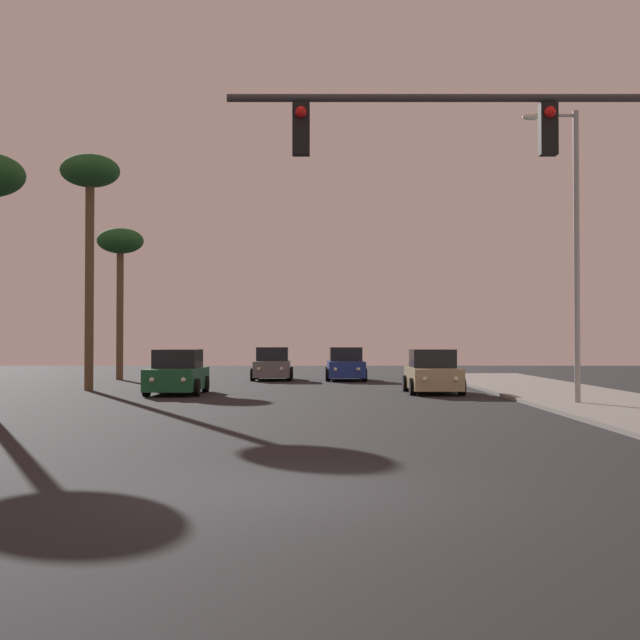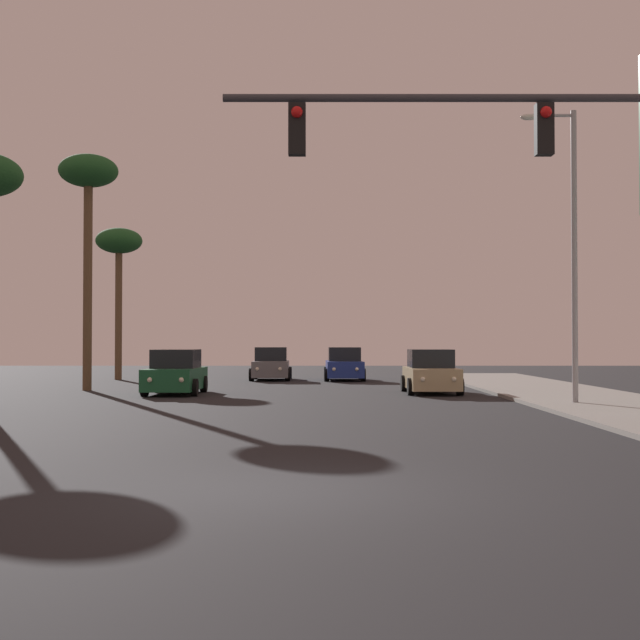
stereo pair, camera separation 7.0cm
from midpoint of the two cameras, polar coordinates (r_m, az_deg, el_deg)
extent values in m
plane|color=black|center=(12.17, -2.92, -10.81)|extent=(120.00, 120.00, 0.00)
cube|color=slate|center=(45.76, -3.34, -3.13)|extent=(1.89, 4.24, 0.80)
cube|color=black|center=(45.89, -3.33, -2.19)|extent=(1.64, 2.03, 0.70)
cylinder|color=black|center=(44.52, -4.59, -3.51)|extent=(0.24, 0.64, 0.64)
cylinder|color=black|center=(44.42, -2.27, -3.52)|extent=(0.24, 0.64, 0.64)
cylinder|color=black|center=(47.12, -4.35, -3.39)|extent=(0.24, 0.64, 0.64)
cylinder|color=black|center=(47.02, -2.16, -3.40)|extent=(0.24, 0.64, 0.64)
sphere|color=#F2EACC|center=(43.67, -4.22, -3.15)|extent=(0.18, 0.18, 0.18)
sphere|color=#F2EACC|center=(43.61, -2.76, -3.15)|extent=(0.18, 0.18, 0.18)
cube|color=navy|center=(45.31, 1.38, -3.15)|extent=(1.88, 4.23, 0.80)
cube|color=black|center=(45.44, 1.37, -2.20)|extent=(1.64, 2.03, 0.70)
cylinder|color=black|center=(44.00, 0.25, -3.54)|extent=(0.24, 0.64, 0.64)
cylinder|color=black|center=(44.05, 2.60, -3.54)|extent=(0.24, 0.64, 0.64)
cylinder|color=black|center=(46.60, 0.22, -3.42)|extent=(0.24, 0.64, 0.64)
cylinder|color=black|center=(46.65, 2.44, -3.41)|extent=(0.24, 0.64, 0.64)
sphere|color=#F2EACC|center=(43.17, 0.71, -3.17)|extent=(0.18, 0.18, 0.18)
sphere|color=#F2EACC|center=(43.21, 2.20, -3.17)|extent=(0.18, 0.18, 0.18)
cube|color=tan|center=(34.31, 6.94, -3.71)|extent=(1.80, 4.20, 0.80)
cube|color=black|center=(34.43, 6.91, -2.46)|extent=(1.60, 2.00, 0.70)
cylinder|color=black|center=(32.92, 5.67, -4.27)|extent=(0.24, 0.64, 0.64)
cylinder|color=black|center=(33.16, 8.77, -4.24)|extent=(0.24, 0.64, 0.64)
cylinder|color=black|center=(35.51, 5.24, -4.06)|extent=(0.24, 0.64, 0.64)
cylinder|color=black|center=(35.73, 8.12, -4.03)|extent=(0.24, 0.64, 0.64)
sphere|color=#F2EACC|center=(32.14, 6.43, -3.79)|extent=(0.18, 0.18, 0.18)
sphere|color=#F2EACC|center=(32.28, 8.40, -3.77)|extent=(0.18, 0.18, 0.18)
cube|color=#195933|center=(33.94, -9.42, -3.73)|extent=(1.91, 4.25, 0.80)
cube|color=black|center=(34.06, -9.37, -2.46)|extent=(1.65, 2.04, 0.70)
cylinder|color=black|center=(32.83, -11.34, -4.26)|extent=(0.24, 0.64, 0.64)
cylinder|color=black|center=(32.53, -8.22, -4.30)|extent=(0.24, 0.64, 0.64)
cylinder|color=black|center=(35.38, -10.52, -4.05)|extent=(0.24, 0.64, 0.64)
cylinder|color=black|center=(35.11, -7.62, -4.08)|extent=(0.24, 0.64, 0.64)
sphere|color=#F2EACC|center=(31.95, -11.01, -3.79)|extent=(0.18, 0.18, 0.18)
sphere|color=#F2EACC|center=(31.76, -9.03, -3.81)|extent=(0.18, 0.18, 0.18)
cylinder|color=#38383D|center=(16.13, 9.47, 13.83)|extent=(8.58, 0.14, 0.14)
cube|color=black|center=(16.26, 14.05, 11.73)|extent=(0.30, 0.24, 0.90)
sphere|color=red|center=(16.19, 14.17, 12.77)|extent=(0.20, 0.20, 0.20)
cube|color=black|center=(15.78, -1.58, 12.09)|extent=(0.30, 0.24, 0.90)
sphere|color=red|center=(15.71, -1.59, 13.17)|extent=(0.20, 0.20, 0.20)
cylinder|color=#99999E|center=(28.55, 15.81, 3.96)|extent=(0.18, 0.18, 9.00)
cylinder|color=#99999E|center=(29.09, 14.40, 12.55)|extent=(1.40, 0.10, 0.10)
ellipsoid|color=silver|center=(28.92, 13.02, 12.53)|extent=(0.50, 0.24, 0.20)
cylinder|color=brown|center=(37.26, -14.83, 2.11)|extent=(0.36, 0.36, 8.44)
ellipsoid|color=#1E5123|center=(37.83, -14.78, 9.23)|extent=(2.40, 2.40, 1.32)
cylinder|color=brown|center=(47.17, -12.96, 0.33)|extent=(0.36, 0.36, 6.72)
ellipsoid|color=#1E5123|center=(47.44, -12.93, 4.97)|extent=(2.40, 2.40, 1.32)
camera|label=1|loc=(0.04, -90.09, 0.00)|focal=50.00mm
camera|label=2|loc=(0.04, 89.91, 0.00)|focal=50.00mm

